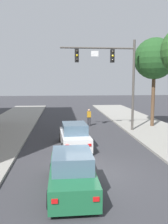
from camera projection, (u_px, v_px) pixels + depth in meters
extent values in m
plane|color=#38383D|center=(93.00, 174.00, 11.04)|extent=(120.00, 120.00, 0.00)
cylinder|color=#514C47|center=(133.00, 86.00, 19.82)|extent=(0.20, 0.20, 7.50)
cylinder|color=#514C47|center=(98.00, 48.00, 19.13)|extent=(6.08, 0.14, 0.14)
cube|color=black|center=(112.00, 56.00, 19.33)|extent=(0.32, 0.28, 1.05)
sphere|color=#2D2823|center=(113.00, 52.00, 19.14)|extent=(0.18, 0.18, 0.18)
sphere|color=yellow|center=(113.00, 56.00, 19.18)|extent=(0.18, 0.18, 0.18)
sphere|color=#2D2823|center=(113.00, 60.00, 19.23)|extent=(0.18, 0.18, 0.18)
cube|color=black|center=(77.00, 56.00, 19.05)|extent=(0.32, 0.28, 1.05)
sphere|color=#2D2823|center=(77.00, 51.00, 18.86)|extent=(0.18, 0.18, 0.18)
sphere|color=yellow|center=(77.00, 55.00, 18.90)|extent=(0.18, 0.18, 0.18)
sphere|color=#2D2823|center=(77.00, 60.00, 18.94)|extent=(0.18, 0.18, 0.18)
cube|color=white|center=(95.00, 54.00, 19.15)|extent=(0.60, 0.03, 0.44)
cube|color=silver|center=(74.00, 139.00, 15.48)|extent=(1.93, 4.29, 0.80)
cube|color=slate|center=(75.00, 128.00, 15.24)|extent=(1.61, 2.08, 0.64)
cylinder|color=black|center=(61.00, 138.00, 16.66)|extent=(0.26, 0.65, 0.64)
cylinder|color=black|center=(84.00, 137.00, 16.91)|extent=(0.26, 0.65, 0.64)
cylinder|color=black|center=(63.00, 148.00, 14.11)|extent=(0.26, 0.65, 0.64)
cylinder|color=black|center=(90.00, 147.00, 14.35)|extent=(0.26, 0.65, 0.64)
cube|color=red|center=(67.00, 146.00, 13.29)|extent=(0.20, 0.05, 0.14)
cube|color=red|center=(90.00, 145.00, 13.48)|extent=(0.20, 0.05, 0.14)
cube|color=#1E663D|center=(72.00, 176.00, 9.33)|extent=(1.72, 4.21, 0.80)
cube|color=slate|center=(72.00, 160.00, 9.09)|extent=(1.51, 2.01, 0.64)
cylinder|color=black|center=(52.00, 171.00, 10.57)|extent=(0.22, 0.64, 0.64)
cylinder|color=black|center=(88.00, 169.00, 10.73)|extent=(0.22, 0.64, 0.64)
cylinder|color=black|center=(50.00, 200.00, 8.00)|extent=(0.22, 0.64, 0.64)
cylinder|color=black|center=(97.00, 197.00, 8.16)|extent=(0.22, 0.64, 0.64)
cube|color=red|center=(55.00, 201.00, 7.16)|extent=(0.20, 0.04, 0.14)
cube|color=red|center=(96.00, 199.00, 7.29)|extent=(0.20, 0.04, 0.14)
cylinder|color=#333338|center=(88.00, 122.00, 22.72)|extent=(0.14, 0.14, 0.85)
cylinder|color=#333338|center=(90.00, 122.00, 22.74)|extent=(0.14, 0.14, 0.85)
cube|color=orange|center=(89.00, 114.00, 22.64)|extent=(0.36, 0.22, 0.56)
sphere|color=tan|center=(89.00, 110.00, 22.59)|extent=(0.22, 0.22, 0.22)
cylinder|color=brown|center=(153.00, 100.00, 21.79)|extent=(0.32, 0.32, 4.76)
sphere|color=#235123|center=(155.00, 59.00, 21.30)|extent=(3.70, 3.70, 3.70)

